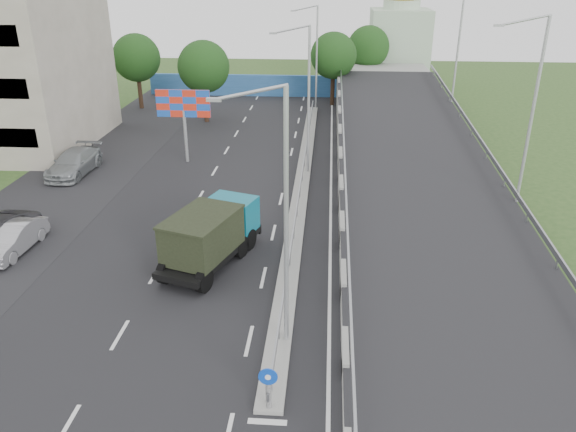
# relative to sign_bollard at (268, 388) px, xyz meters

# --- Properties ---
(road_surface) EXTENTS (26.00, 90.00, 0.04)m
(road_surface) POSITION_rel_sign_bollard_xyz_m (-3.00, 17.83, -1.03)
(road_surface) COLOR black
(road_surface) RESTS_ON ground
(parking_strip) EXTENTS (8.00, 90.00, 0.05)m
(parking_strip) POSITION_rel_sign_bollard_xyz_m (-16.00, 17.83, -1.03)
(parking_strip) COLOR black
(parking_strip) RESTS_ON ground
(median) EXTENTS (1.00, 44.00, 0.20)m
(median) POSITION_rel_sign_bollard_xyz_m (0.00, 21.83, -0.93)
(median) COLOR gray
(median) RESTS_ON ground
(overpass_ramp) EXTENTS (10.00, 50.00, 3.50)m
(overpass_ramp) POSITION_rel_sign_bollard_xyz_m (7.50, 21.83, 0.72)
(overpass_ramp) COLOR gray
(overpass_ramp) RESTS_ON ground
(median_guardrail) EXTENTS (0.09, 44.00, 0.71)m
(median_guardrail) POSITION_rel_sign_bollard_xyz_m (0.00, 21.83, -0.28)
(median_guardrail) COLOR gray
(median_guardrail) RESTS_ON median
(sign_bollard) EXTENTS (0.64, 0.23, 1.67)m
(sign_bollard) POSITION_rel_sign_bollard_xyz_m (0.00, 0.00, 0.00)
(sign_bollard) COLOR black
(sign_bollard) RESTS_ON median
(lamp_post_near) EXTENTS (2.74, 0.18, 10.08)m
(lamp_post_near) POSITION_rel_sign_bollard_xyz_m (0.11, 3.83, 4.77)
(lamp_post_near) COLOR #B2B5B7
(lamp_post_near) RESTS_ON median
(lamp_post_mid) EXTENTS (2.74, 0.18, 10.08)m
(lamp_post_mid) POSITION_rel_sign_bollard_xyz_m (0.11, 23.83, 4.77)
(lamp_post_mid) COLOR #B2B5B7
(lamp_post_mid) RESTS_ON median
(lamp_post_far) EXTENTS (2.74, 0.18, 10.08)m
(lamp_post_far) POSITION_rel_sign_bollard_xyz_m (0.11, 43.83, 4.77)
(lamp_post_far) COLOR #B2B5B7
(lamp_post_far) RESTS_ON median
(blue_wall) EXTENTS (30.00, 0.50, 2.40)m
(blue_wall) POSITION_rel_sign_bollard_xyz_m (-4.00, 49.83, 0.17)
(blue_wall) COLOR #25538A
(blue_wall) RESTS_ON ground
(church) EXTENTS (7.00, 7.00, 13.80)m
(church) POSITION_rel_sign_bollard_xyz_m (10.00, 57.83, 4.28)
(church) COLOR #B2CCAD
(church) RESTS_ON ground
(billboard) EXTENTS (4.00, 0.24, 5.50)m
(billboard) POSITION_rel_sign_bollard_xyz_m (-9.00, 25.83, 3.15)
(billboard) COLOR #B2B5B7
(billboard) RESTS_ON ground
(tree_left_mid) EXTENTS (4.80, 4.80, 7.60)m
(tree_left_mid) POSITION_rel_sign_bollard_xyz_m (-10.00, 37.83, 4.14)
(tree_left_mid) COLOR black
(tree_left_mid) RESTS_ON ground
(tree_median_far) EXTENTS (4.80, 4.80, 7.60)m
(tree_median_far) POSITION_rel_sign_bollard_xyz_m (2.00, 45.83, 4.14)
(tree_median_far) COLOR black
(tree_median_far) RESTS_ON ground
(tree_left_far) EXTENTS (4.80, 4.80, 7.60)m
(tree_left_far) POSITION_rel_sign_bollard_xyz_m (-18.00, 42.83, 4.14)
(tree_left_far) COLOR black
(tree_left_far) RESTS_ON ground
(tree_ramp_far) EXTENTS (4.80, 4.80, 7.60)m
(tree_ramp_far) POSITION_rel_sign_bollard_xyz_m (6.00, 52.83, 4.14)
(tree_ramp_far) COLOR black
(tree_ramp_far) RESTS_ON ground
(dump_truck) EXTENTS (4.40, 7.08, 2.93)m
(dump_truck) POSITION_rel_sign_bollard_xyz_m (-3.93, 10.21, 0.59)
(dump_truck) COLOR black
(dump_truck) RESTS_ON ground
(parked_car_b) EXTENTS (1.84, 4.67, 1.51)m
(parked_car_b) POSITION_rel_sign_bollard_xyz_m (-14.54, 10.58, -0.28)
(parked_car_b) COLOR #949499
(parked_car_b) RESTS_ON ground
(parked_car_d) EXTENTS (2.57, 5.88, 1.68)m
(parked_car_d) POSITION_rel_sign_bollard_xyz_m (-16.43, 22.56, -0.19)
(parked_car_d) COLOR gray
(parked_car_d) RESTS_ON ground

